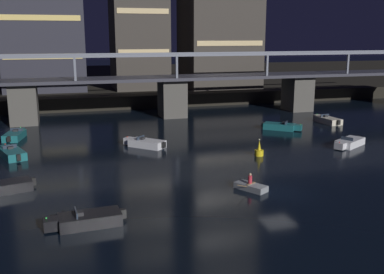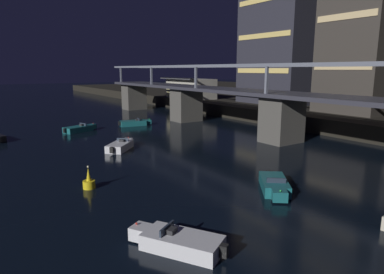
{
  "view_description": "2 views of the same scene",
  "coord_description": "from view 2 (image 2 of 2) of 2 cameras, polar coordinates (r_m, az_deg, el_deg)",
  "views": [
    {
      "loc": [
        -15.72,
        -29.9,
        11.92
      ],
      "look_at": [
        -3.47,
        12.37,
        1.94
      ],
      "focal_mm": 41.99,
      "sensor_mm": 36.0,
      "label": 1
    },
    {
      "loc": [
        27.17,
        3.24,
        8.73
      ],
      "look_at": [
        2.14,
        20.38,
        2.64
      ],
      "focal_mm": 31.6,
      "sensor_mm": 36.0,
      "label": 2
    }
  ],
  "objects": [
    {
      "name": "waterfront_pavilion",
      "position": [
        77.91,
        -0.28,
        8.2
      ],
      "size": [
        12.4,
        7.4,
        4.7
      ],
      "color": "#B2AD9E",
      "rests_on": "far_riverbank"
    },
    {
      "name": "tower_west_low",
      "position": [
        69.17,
        14.53,
        18.77
      ],
      "size": [
        13.91,
        8.53,
        32.04
      ],
      "color": "#282833",
      "rests_on": "far_riverbank"
    },
    {
      "name": "river_bridge",
      "position": [
        42.03,
        14.98,
        4.6
      ],
      "size": [
        89.69,
        6.4,
        9.38
      ],
      "color": "#4C4944",
      "rests_on": "ground"
    },
    {
      "name": "speedboat_near_left",
      "position": [
        50.68,
        -18.46,
        1.33
      ],
      "size": [
        3.03,
        5.11,
        1.16
      ],
      "color": "#196066",
      "rests_on": "ground"
    },
    {
      "name": "speedboat_far_left",
      "position": [
        25.65,
        13.75,
        -7.89
      ],
      "size": [
        4.61,
        4.13,
        1.16
      ],
      "color": "#196066",
      "rests_on": "ground"
    },
    {
      "name": "speedboat_mid_left",
      "position": [
        54.09,
        -9.68,
        2.35
      ],
      "size": [
        2.5,
        5.22,
        1.16
      ],
      "color": "#196066",
      "rests_on": "ground"
    },
    {
      "name": "speedboat_mid_center",
      "position": [
        17.38,
        -2.32,
        -17.24
      ],
      "size": [
        4.85,
        3.65,
        1.16
      ],
      "color": "silver",
      "rests_on": "ground"
    },
    {
      "name": "speedboat_near_center",
      "position": [
        38.19,
        -11.96,
        -1.47
      ],
      "size": [
        4.39,
        4.38,
        1.16
      ],
      "color": "silver",
      "rests_on": "ground"
    },
    {
      "name": "channel_buoy",
      "position": [
        26.49,
        -17.01,
        -7.32
      ],
      "size": [
        0.9,
        0.9,
        1.76
      ],
      "color": "yellow",
      "rests_on": "ground"
    }
  ]
}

